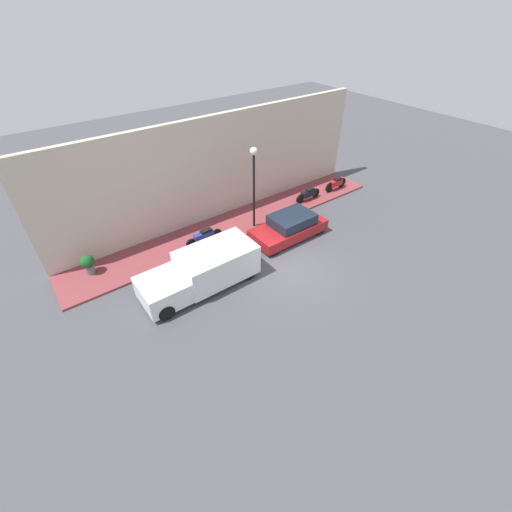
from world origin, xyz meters
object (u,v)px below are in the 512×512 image
Objects in this scene: streetlamp at (254,172)px; motorcycle_blue at (204,236)px; motorcycle_red at (336,183)px; motorcycle_black at (308,194)px; potted_plant at (88,263)px; parked_car at (289,227)px; delivery_van at (201,271)px.

motorcycle_blue is at bearing 85.56° from streetlamp.
motorcycle_blue is (-0.10, 9.95, -0.02)m from motorcycle_red.
motorcycle_black is at bearing -88.95° from motorcycle_blue.
parked_car is at bearing -108.20° from potted_plant.
delivery_van reaches higher than parked_car.
delivery_van is at bearing 117.66° from streetlamp.
delivery_van reaches higher than motorcycle_red.
motorcycle_red is at bearing -76.46° from delivery_van.
motorcycle_black is at bearing -72.83° from delivery_van.
motorcycle_black is (2.22, -3.48, -0.11)m from parked_car.
delivery_van is 5.32× the size of potted_plant.
motorcycle_blue is 0.46× the size of streetlamp.
motorcycle_blue is at bearing -31.59° from delivery_van.
delivery_van is at bearing -134.23° from potted_plant.
delivery_van reaches higher than potted_plant.
motorcycle_black is 1.92× the size of potted_plant.
streetlamp reaches higher than parked_car.
potted_plant is (0.91, 12.99, 0.16)m from motorcycle_black.
motorcycle_red is at bearing -90.78° from motorcycle_black.
potted_plant reaches higher than motorcycle_blue.
motorcycle_red is 0.40× the size of streetlamp.
motorcycle_black is 0.92× the size of motorcycle_blue.
potted_plant reaches higher than motorcycle_black.
motorcycle_red is at bearing -69.79° from parked_car.
delivery_van is 5.36m from potted_plant.
potted_plant is (3.74, 3.84, -0.17)m from delivery_van.
motorcycle_black is (2.83, -9.15, -0.33)m from delivery_van.
potted_plant is at bearing 81.45° from streetlamp.
motorcycle_blue is 2.08× the size of potted_plant.
streetlamp reaches higher than motorcycle_red.
potted_plant is (0.94, 15.44, 0.15)m from motorcycle_red.
motorcycle_black is at bearing -85.23° from streetlamp.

